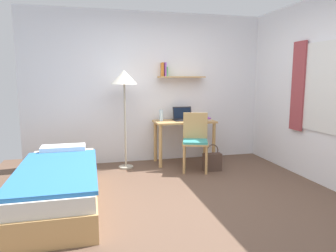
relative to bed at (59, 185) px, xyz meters
The scene contains 11 objects.
ground_plane 1.51m from the bed, 10.71° to the right, with size 5.28×5.28×0.00m, color brown.
wall_back 2.52m from the bed, 49.84° to the left, with size 4.40×0.27×2.60m.
wall_right 3.66m from the bed, ahead, with size 0.10×4.40×2.60m.
bed is the anchor object (origin of this frame).
desk 2.45m from the bed, 35.97° to the left, with size 1.04×0.52×0.75m.
desk_chair 2.22m from the bed, 25.19° to the left, with size 0.51×0.50×0.92m.
standing_lamp 2.01m from the bed, 55.38° to the left, with size 0.42×0.42×1.60m.
laptop 2.52m from the bed, 37.23° to the left, with size 0.34×0.24×0.23m.
water_bottle 2.22m from the bed, 43.09° to the left, with size 0.06×0.06×0.20m, color silver.
book_stack 2.76m from the bed, 30.50° to the left, with size 0.17×0.20×0.05m.
handbag 2.40m from the bed, 20.29° to the left, with size 0.29×0.13×0.43m.
Camera 1 is at (-1.07, -3.39, 1.47)m, focal length 33.13 mm.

